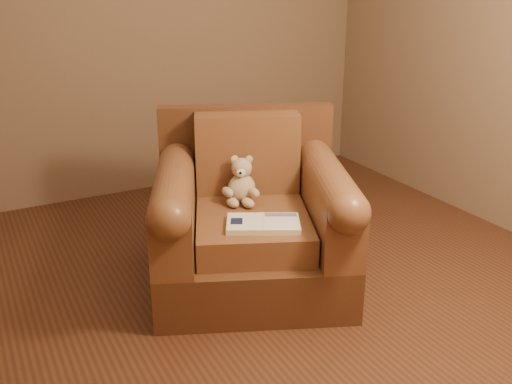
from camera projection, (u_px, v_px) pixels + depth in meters
name	position (u px, v px, depth m)	size (l,w,h in m)	color
floor	(261.00, 290.00, 3.38)	(4.00, 4.00, 0.00)	#4C2A1A
armchair	(251.00, 221.00, 3.38)	(1.41, 1.38, 0.99)	#53301B
teddy_bear	(241.00, 185.00, 3.39)	(0.21, 0.24, 0.29)	tan
guidebook	(263.00, 224.00, 3.09)	(0.46, 0.39, 0.03)	beige
side_table	(302.00, 172.00, 4.45)	(0.41, 0.41, 0.57)	#CF8938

